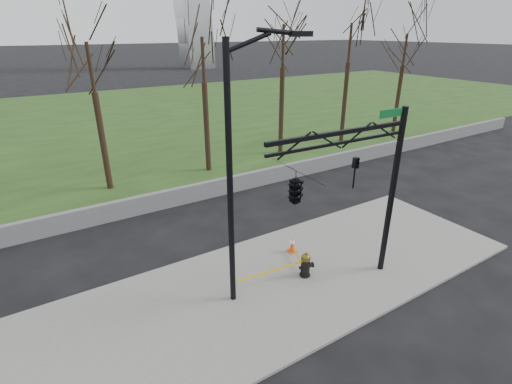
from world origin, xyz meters
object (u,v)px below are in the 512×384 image
fire_hydrant (306,265)px  traffic_signal_mast (317,182)px  street_light (237,164)px  traffic_cone (292,245)px

fire_hydrant → traffic_signal_mast: size_ratio=0.16×
fire_hydrant → street_light: street_light is taller
fire_hydrant → traffic_signal_mast: bearing=-108.1°
fire_hydrant → traffic_signal_mast: traffic_signal_mast is taller
street_light → traffic_signal_mast: size_ratio=1.37×
traffic_cone → traffic_signal_mast: (-1.16, -2.49, 3.75)m
fire_hydrant → traffic_cone: bearing=83.6°
traffic_cone → street_light: 5.45m
street_light → fire_hydrant: bearing=8.9°
fire_hydrant → traffic_signal_mast: (-0.61, -0.98, 3.61)m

